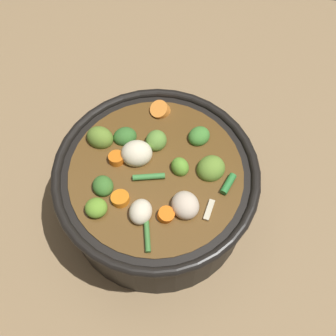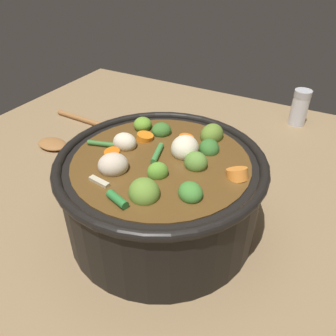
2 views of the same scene
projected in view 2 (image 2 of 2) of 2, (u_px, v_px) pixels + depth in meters
ground_plane at (162, 225)px, 0.53m from camera, size 1.10×1.10×0.00m
cooking_pot at (161, 191)px, 0.49m from camera, size 0.29×0.29×0.15m
wooden_spoon at (69, 134)px, 0.76m from camera, size 0.16×0.21×0.01m
salt_shaker at (300, 107)px, 0.79m from camera, size 0.04×0.04×0.08m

